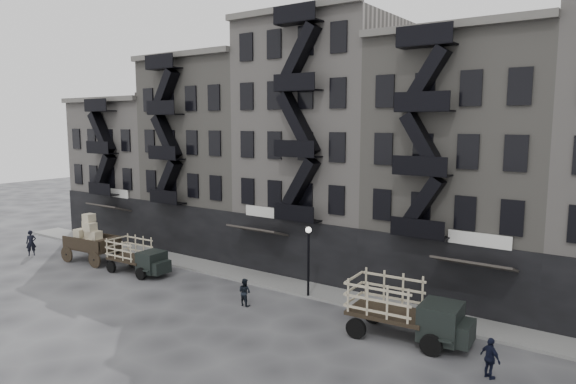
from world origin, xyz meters
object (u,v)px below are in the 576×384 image
Objects in this scene: stake_truck_west at (137,254)px; stake_truck_east at (405,306)px; policeman at (490,358)px; pedestrian_west at (31,243)px; wagon at (91,234)px; pedestrian_mid at (245,292)px; horse at (88,239)px.

stake_truck_west is 0.82× the size of stake_truck_east.
pedestrian_west is at bearing 31.93° from policeman.
wagon reaches higher than pedestrian_mid.
wagon is 5.70m from pedestrian_west.
wagon is (3.96, -2.29, 1.33)m from horse.
wagon is 0.91× the size of stake_truck_west.
wagon is 2.59× the size of policeman.
wagon is at bearing 177.63° from stake_truck_west.
stake_truck_west is 10.75m from pedestrian_west.
wagon is at bearing 176.89° from stake_truck_east.
horse is 0.29× the size of stake_truck_east.
pedestrian_west reaches higher than horse.
horse is at bearing 144.88° from wagon.
stake_truck_east is (24.46, 0.37, -0.39)m from wagon.
wagon reaches higher than stake_truck_east.
pedestrian_mid is (20.62, 1.18, -0.21)m from pedestrian_west.
stake_truck_west is at bearing -5.12° from wagon.
stake_truck_west is at bearing 177.14° from stake_truck_east.
wagon is at bearing -104.00° from horse.
pedestrian_mid is at bearing -178.35° from stake_truck_east.
stake_truck_west is at bearing -0.12° from pedestrian_mid.
pedestrian_west is at bearing -167.20° from wagon.
pedestrian_west is at bearing 177.23° from horse.
policeman is (13.48, -0.64, 0.07)m from pedestrian_mid.
stake_truck_west is at bearing -87.90° from horse.
stake_truck_west is 3.08× the size of pedestrian_mid.
policeman is (23.49, -1.17, -0.51)m from stake_truck_west.
stake_truck_west is at bearing 28.17° from policeman.
wagon reaches higher than policeman.
pedestrian_mid is (10.01, -0.53, -0.58)m from stake_truck_west.
policeman is (32.73, -3.47, 0.14)m from horse.
stake_truck_east is 9.25m from pedestrian_mid.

